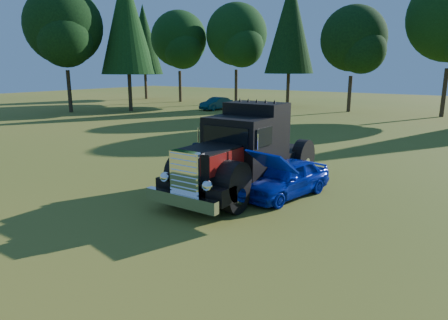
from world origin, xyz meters
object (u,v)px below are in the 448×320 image
Objects in this scene: spectator_near at (214,157)px; distant_teal_car at (216,104)px; spectator_far at (198,165)px; diamond_t_truck at (243,154)px; hotrod_coupe at (285,178)px.

spectator_near is 0.49× the size of distant_teal_car.
spectator_near reaches higher than spectator_far.
distant_teal_car is (-16.68, 21.69, -0.66)m from diamond_t_truck.
diamond_t_truck is 1.74m from spectator_far.
diamond_t_truck is 1.68m from hotrod_coupe.
spectator_far is at bearing -166.41° from hotrod_coupe.
spectator_far is at bearing -48.86° from distant_teal_car.
diamond_t_truck is 4.47× the size of spectator_far.
hotrod_coupe is 28.15m from distant_teal_car.
spectator_near is 1.17× the size of spectator_far.
spectator_far is (-1.59, -0.53, -0.48)m from diamond_t_truck.
distant_teal_car is at bearing 45.43° from spectator_near.
diamond_t_truck is 1.58m from spectator_near.
hotrod_coupe is 2.59× the size of spectator_far.
hotrod_coupe is at bearing -42.73° from distant_teal_car.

